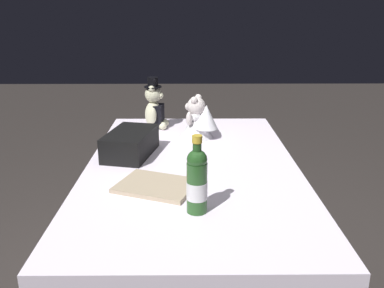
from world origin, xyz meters
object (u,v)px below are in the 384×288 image
object	(u,v)px
signing_pen	(203,126)
guestbook	(156,186)
champagne_bottle	(197,180)
teddy_bear_groom	(155,108)
gift_case_black	(130,143)
teddy_bear_bride	(199,120)

from	to	relation	value
signing_pen	guestbook	bearing A→B (deg)	-14.19
champagne_bottle	signing_pen	distance (m)	1.05
teddy_bear_groom	champagne_bottle	world-z (taller)	teddy_bear_groom
gift_case_black	guestbook	world-z (taller)	gift_case_black
teddy_bear_groom	teddy_bear_bride	world-z (taller)	teddy_bear_groom
champagne_bottle	signing_pen	size ratio (longest dim) A/B	2.38
teddy_bear_groom	guestbook	xyz separation A→B (m)	(0.83, 0.07, -0.11)
teddy_bear_groom	gift_case_black	xyz separation A→B (m)	(0.46, -0.08, -0.06)
teddy_bear_bride	guestbook	bearing A→B (deg)	-15.62
teddy_bear_bride	guestbook	size ratio (longest dim) A/B	0.80
teddy_bear_groom	signing_pen	bearing A→B (deg)	93.03
gift_case_black	guestbook	xyz separation A→B (m)	(0.38, 0.15, -0.05)
champagne_bottle	signing_pen	world-z (taller)	champagne_bottle
teddy_bear_bride	signing_pen	bearing A→B (deg)	170.59
teddy_bear_bride	gift_case_black	xyz separation A→B (m)	(0.27, -0.33, -0.04)
teddy_bear_groom	champagne_bottle	size ratio (longest dim) A/B	1.07
signing_pen	gift_case_black	world-z (taller)	gift_case_black
champagne_bottle	gift_case_black	xyz separation A→B (m)	(-0.57, -0.31, -0.06)
champagne_bottle	gift_case_black	distance (m)	0.65
champagne_bottle	teddy_bear_bride	bearing A→B (deg)	178.25
gift_case_black	signing_pen	bearing A→B (deg)	142.35
champagne_bottle	signing_pen	bearing A→B (deg)	176.78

